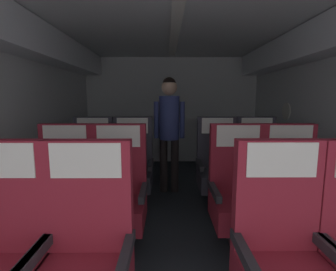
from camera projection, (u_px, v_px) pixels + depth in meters
ground at (177, 226)px, 2.64m from camera, size 3.77×5.90×0.02m
fuselage_shell at (176, 73)px, 2.67m from camera, size 3.65×5.55×2.22m
seat_a_left_aisle at (85, 258)px, 1.38m from camera, size 0.53×0.51×1.10m
seat_a_right_window at (283, 256)px, 1.39m from camera, size 0.53×0.51×1.10m
seat_b_left_window at (64, 194)px, 2.29m from camera, size 0.53×0.51×1.10m
seat_b_left_aisle at (118, 195)px, 2.28m from camera, size 0.53×0.51×1.10m
seat_b_right_aisle at (292, 194)px, 2.30m from camera, size 0.53×0.51×1.10m
seat_b_right_window at (239, 194)px, 2.30m from camera, size 0.53×0.51×1.10m
seat_c_left_window at (93, 168)px, 3.17m from camera, size 0.53×0.51×1.10m
seat_c_left_aisle at (132, 168)px, 3.19m from camera, size 0.53×0.51×1.10m
seat_c_right_aisle at (257, 167)px, 3.20m from camera, size 0.53×0.51×1.10m
seat_c_right_window at (218, 168)px, 3.18m from camera, size 0.53×0.51×1.10m
flight_attendant at (169, 122)px, 3.48m from camera, size 0.43×0.28×1.62m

